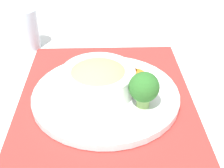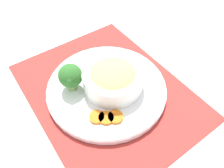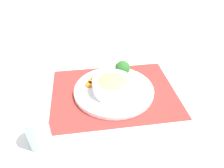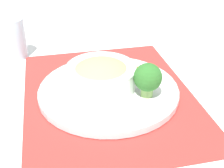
{
  "view_description": "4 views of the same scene",
  "coord_description": "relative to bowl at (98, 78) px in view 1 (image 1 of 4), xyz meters",
  "views": [
    {
      "loc": [
        0.55,
        0.06,
        0.41
      ],
      "look_at": [
        0.02,
        0.02,
        0.05
      ],
      "focal_mm": 50.0,
      "sensor_mm": 36.0,
      "label": 1
    },
    {
      "loc": [
        -0.33,
        0.17,
        0.47
      ],
      "look_at": [
        -0.02,
        -0.01,
        0.04
      ],
      "focal_mm": 35.0,
      "sensor_mm": 36.0,
      "label": 2
    },
    {
      "loc": [
        -0.03,
        -0.69,
        0.55
      ],
      "look_at": [
        -0.01,
        -0.01,
        0.05
      ],
      "focal_mm": 35.0,
      "sensor_mm": 36.0,
      "label": 3
    },
    {
      "loc": [
        0.6,
        -0.06,
        0.39
      ],
      "look_at": [
        0.01,
        0.01,
        0.04
      ],
      "focal_mm": 50.0,
      "sensor_mm": 36.0,
      "label": 4
    }
  ],
  "objects": [
    {
      "name": "ground_plane",
      "position": [
        0.01,
        0.02,
        -0.05
      ],
      "size": [
        4.0,
        4.0,
        0.0
      ],
      "primitive_type": "plane",
      "color": "white"
    },
    {
      "name": "placemat",
      "position": [
        0.01,
        0.02,
        -0.05
      ],
      "size": [
        0.53,
        0.43,
        0.0
      ],
      "color": "#B2332D",
      "rests_on": "ground_plane"
    },
    {
      "name": "plate",
      "position": [
        0.01,
        0.02,
        -0.04
      ],
      "size": [
        0.32,
        0.32,
        0.02
      ],
      "color": "white",
      "rests_on": "placemat"
    },
    {
      "name": "bowl",
      "position": [
        0.0,
        0.0,
        0.0
      ],
      "size": [
        0.16,
        0.16,
        0.07
      ],
      "color": "white",
      "rests_on": "plate"
    },
    {
      "name": "broccoli_floret",
      "position": [
        0.04,
        0.1,
        0.01
      ],
      "size": [
        0.06,
        0.06,
        0.08
      ],
      "color": "#84AD5B",
      "rests_on": "plate"
    },
    {
      "name": "carrot_slice_near",
      "position": [
        -0.07,
        0.08,
        -0.03
      ],
      "size": [
        0.04,
        0.04,
        0.01
      ],
      "color": "orange",
      "rests_on": "plate"
    },
    {
      "name": "carrot_slice_middle",
      "position": [
        -0.08,
        0.06,
        -0.03
      ],
      "size": [
        0.04,
        0.04,
        0.01
      ],
      "color": "orange",
      "rests_on": "plate"
    },
    {
      "name": "carrot_slice_far",
      "position": [
        -0.09,
        0.04,
        -0.03
      ],
      "size": [
        0.04,
        0.04,
        0.01
      ],
      "color": "orange",
      "rests_on": "plate"
    },
    {
      "name": "water_glass",
      "position": [
        -0.23,
        -0.23,
        -0.0
      ],
      "size": [
        0.07,
        0.07,
        0.11
      ],
      "color": "silver",
      "rests_on": "ground_plane"
    }
  ]
}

